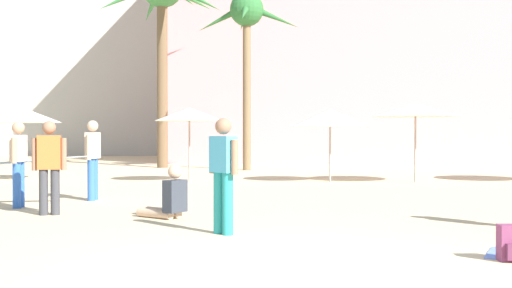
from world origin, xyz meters
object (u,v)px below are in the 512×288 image
object	(u,v)px
person_far_right	(21,161)
person_mid_center	(93,156)
cafe_umbrella_2	(21,115)
palm_tree_far_left	(247,25)
person_near_left	(49,163)
person_mid_right	(223,171)
person_near_right	(169,199)
palm_tree_left	(162,3)
cafe_umbrella_0	(330,118)
cafe_umbrella_3	(189,114)
cafe_umbrella_4	(415,110)
backpack	(512,244)

from	to	relation	value
person_far_right	person_mid_center	bearing A→B (deg)	48.28
cafe_umbrella_2	palm_tree_far_left	bearing A→B (deg)	43.87
person_near_left	person_mid_right	bearing A→B (deg)	-136.93
person_near_right	cafe_umbrella_2	bearing A→B (deg)	-20.92
cafe_umbrella_2	person_mid_center	size ratio (longest dim) A/B	1.40
palm_tree_left	cafe_umbrella_0	xyz separation A→B (m)	(6.65, -7.66, -5.05)
cafe_umbrella_3	cafe_umbrella_0	bearing A→B (deg)	3.61
cafe_umbrella_2	person_mid_right	world-z (taller)	cafe_umbrella_2
cafe_umbrella_0	person_mid_right	world-z (taller)	cafe_umbrella_0
palm_tree_far_left	cafe_umbrella_0	xyz separation A→B (m)	(2.96, -6.02, -3.80)
cafe_umbrella_3	cafe_umbrella_4	xyz separation A→B (m)	(6.71, 0.12, 0.11)
cafe_umbrella_0	person_mid_center	world-z (taller)	cafe_umbrella_0
palm_tree_left	backpack	bearing A→B (deg)	-67.67
cafe_umbrella_3	backpack	xyz separation A→B (m)	(5.65, -11.76, -1.82)
person_near_right	person_mid_center	bearing A→B (deg)	-19.53
palm_tree_left	person_mid_right	size ratio (longest dim) A/B	5.09
person_mid_center	backpack	bearing A→B (deg)	-40.17
cafe_umbrella_4	person_near_left	bearing A→B (deg)	-134.49
palm_tree_far_left	backpack	bearing A→B (deg)	-76.29
cafe_umbrella_2	backpack	bearing A→B (deg)	-47.49
backpack	person_far_right	bearing A→B (deg)	-126.17
palm_tree_far_left	cafe_umbrella_2	distance (m)	9.68
cafe_umbrella_4	person_far_right	xyz separation A→B (m)	(-8.96, -6.90, -1.22)
cafe_umbrella_2	person_far_right	size ratio (longest dim) A/B	0.89
person_near_right	palm_tree_far_left	bearing A→B (deg)	-58.39
person_mid_right	cafe_umbrella_4	bearing A→B (deg)	19.24
cafe_umbrella_4	person_far_right	size ratio (longest dim) A/B	0.94
palm_tree_left	backpack	xyz separation A→B (m)	(8.09, -19.68, -6.76)
cafe_umbrella_3	person_mid_center	world-z (taller)	cafe_umbrella_3
cafe_umbrella_4	person_far_right	bearing A→B (deg)	-142.41
person_far_right	person_mid_right	xyz separation A→B (m)	(4.38, -3.19, 0.01)
cafe_umbrella_0	person_near_right	xyz separation A→B (m)	(-3.21, -8.57, -1.59)
person_mid_center	person_far_right	bearing A→B (deg)	-124.96
person_far_right	cafe_umbrella_4	bearing A→B (deg)	33.23
palm_tree_far_left	cafe_umbrella_4	bearing A→B (deg)	-48.45
cafe_umbrella_4	person_near_left	size ratio (longest dim) A/B	1.53
person_near_right	person_mid_center	xyz separation A→B (m)	(-2.23, 2.87, 0.63)
person_far_right	person_near_right	world-z (taller)	person_far_right
cafe_umbrella_2	palm_tree_left	bearing A→B (deg)	70.58
palm_tree_far_left	cafe_umbrella_4	distance (m)	8.98
person_near_left	person_mid_right	world-z (taller)	person_near_left
cafe_umbrella_0	backpack	xyz separation A→B (m)	(1.44, -12.02, -1.72)
person_near_left	person_mid_center	distance (m)	2.52
palm_tree_far_left	person_near_left	xyz separation A→B (m)	(-2.48, -14.24, -4.80)
cafe_umbrella_2	person_near_right	distance (m)	10.56
palm_tree_left	cafe_umbrella_4	distance (m)	12.95
palm_tree_far_left	person_mid_right	size ratio (longest dim) A/B	4.15
palm_tree_far_left	person_mid_center	xyz separation A→B (m)	(-2.48, -11.72, -4.76)
cafe_umbrella_0	cafe_umbrella_3	distance (m)	4.22
cafe_umbrella_3	person_mid_right	bearing A→B (deg)	-77.96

